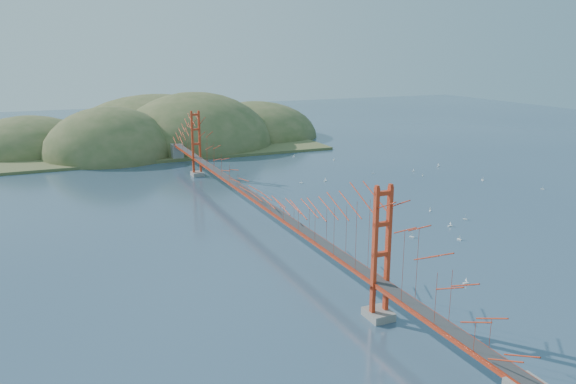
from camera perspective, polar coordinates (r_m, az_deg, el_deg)
name	(u,v)px	position (r m, az deg, el deg)	size (l,w,h in m)	color
ground	(256,221)	(74.62, -3.32, -3.00)	(320.00, 320.00, 0.00)	#324A64
bridge	(254,170)	(73.00, -3.45, 2.29)	(2.20, 94.40, 12.00)	gray
far_headlands	(166,143)	(139.78, -12.32, 4.90)	(84.00, 58.00, 25.00)	olive
sailboat_15	(334,160)	(115.56, 4.68, 3.31)	(0.47, 0.56, 0.65)	white
sailboat_9	(483,180)	(103.20, 19.17, 1.20)	(0.51, 0.60, 0.69)	white
sailboat_3	(325,181)	(96.96, 3.82, 1.17)	(0.64, 0.63, 0.72)	white
sailboat_0	(412,236)	(69.92, 12.48, -4.40)	(0.66, 0.66, 0.73)	white
sailboat_8	(438,166)	(112.81, 15.03, 2.59)	(0.60, 0.53, 0.68)	white
sailboat_6	(465,219)	(78.83, 17.55, -2.60)	(0.68, 0.68, 0.71)	white
sailboat_7	(294,156)	(119.09, 0.62, 3.68)	(0.49, 0.44, 0.56)	white
sailboat_16	(301,182)	(95.43, 1.35, 0.98)	(0.66, 0.66, 0.69)	white
sailboat_11	(543,189)	(100.18, 24.46, 0.31)	(0.58, 0.58, 0.62)	white
sailboat_17	(413,171)	(107.08, 12.62, 2.11)	(0.54, 0.53, 0.61)	white
sailboat_4	(423,175)	(103.53, 13.52, 1.64)	(0.55, 0.55, 0.57)	white
sailboat_2	(450,225)	(75.37, 16.16, -3.26)	(0.63, 0.56, 0.71)	white
sailboat_14	(430,210)	(81.52, 14.24, -1.81)	(0.67, 0.67, 0.72)	white
sailboat_10	(459,239)	(70.50, 17.03, -4.55)	(0.54, 0.63, 0.72)	white
sailboat_extra_0	(466,282)	(58.02, 17.63, -8.74)	(0.61, 0.55, 0.69)	white
sailboat_extra_1	(373,173)	(103.84, 8.63, 1.92)	(0.56, 0.56, 0.59)	white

